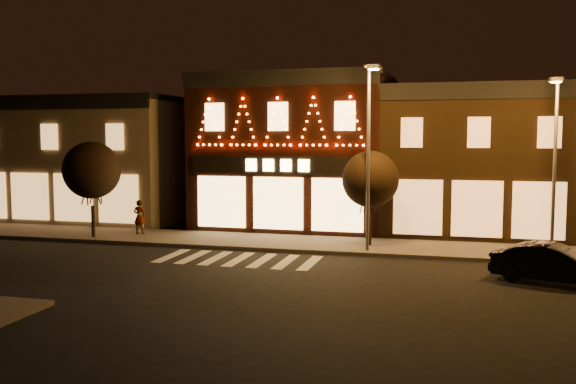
% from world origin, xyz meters
% --- Properties ---
extents(ground, '(120.00, 120.00, 0.00)m').
position_xyz_m(ground, '(0.00, 0.00, 0.00)').
color(ground, black).
rests_on(ground, ground).
extents(sidewalk_far, '(44.00, 4.00, 0.15)m').
position_xyz_m(sidewalk_far, '(2.00, 8.00, 0.07)').
color(sidewalk_far, '#47423D').
rests_on(sidewalk_far, ground).
extents(building_left, '(12.20, 8.28, 7.30)m').
position_xyz_m(building_left, '(-13.00, 13.99, 3.66)').
color(building_left, '#685C4A').
rests_on(building_left, ground).
extents(building_pulp, '(10.20, 8.34, 8.30)m').
position_xyz_m(building_pulp, '(0.00, 13.98, 4.16)').
color(building_pulp, black).
rests_on(building_pulp, ground).
extents(building_right_a, '(9.20, 8.28, 7.50)m').
position_xyz_m(building_right_a, '(9.50, 13.99, 3.76)').
color(building_right_a, black).
rests_on(building_right_a, ground).
extents(streetlamp_mid, '(0.72, 1.77, 7.75)m').
position_xyz_m(streetlamp_mid, '(4.97, 6.38, 4.70)').
color(streetlamp_mid, '#59595E').
rests_on(streetlamp_mid, sidewalk_far).
extents(streetlamp_right, '(0.58, 1.63, 7.12)m').
position_xyz_m(streetlamp_right, '(12.27, 6.64, 4.33)').
color(streetlamp_right, '#59595E').
rests_on(streetlamp_right, sidewalk_far).
extents(tree_left, '(2.77, 2.77, 4.63)m').
position_xyz_m(tree_left, '(-8.48, 6.85, 3.39)').
color(tree_left, black).
rests_on(tree_left, sidewalk_far).
extents(tree_right, '(2.54, 2.54, 4.24)m').
position_xyz_m(tree_right, '(4.85, 7.94, 3.12)').
color(tree_right, black).
rests_on(tree_right, sidewalk_far).
extents(dark_sedan, '(4.30, 2.67, 1.34)m').
position_xyz_m(dark_sedan, '(11.80, 2.84, 0.67)').
color(dark_sedan, black).
rests_on(dark_sedan, ground).
extents(pedestrian, '(0.64, 0.43, 1.71)m').
position_xyz_m(pedestrian, '(-6.75, 8.27, 1.01)').
color(pedestrian, gray).
rests_on(pedestrian, sidewalk_far).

